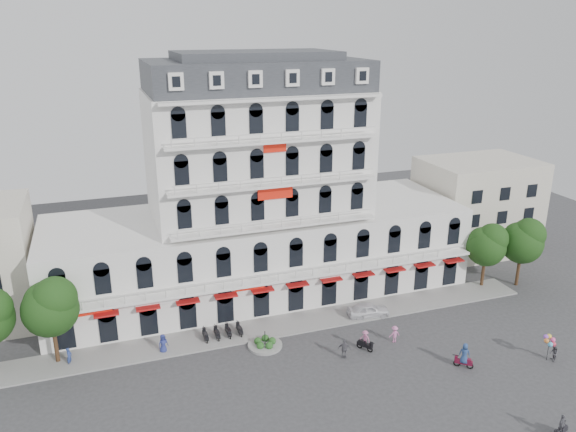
# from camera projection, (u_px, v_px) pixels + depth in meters

# --- Properties ---
(ground) EXTENTS (120.00, 120.00, 0.00)m
(ground) POSITION_uv_depth(u_px,v_px,m) (320.00, 376.00, 47.53)
(ground) COLOR #38383A
(ground) RESTS_ON ground
(sidewalk) EXTENTS (53.00, 4.00, 0.16)m
(sidewalk) POSITION_uv_depth(u_px,v_px,m) (285.00, 325.00, 55.55)
(sidewalk) COLOR gray
(sidewalk) RESTS_ON ground
(main_building) EXTENTS (45.00, 15.00, 25.80)m
(main_building) POSITION_uv_depth(u_px,v_px,m) (258.00, 204.00, 60.38)
(main_building) COLOR silver
(main_building) RESTS_ON ground
(flank_building_east) EXTENTS (14.00, 10.00, 12.00)m
(flank_building_east) POSITION_uv_depth(u_px,v_px,m) (476.00, 205.00, 72.78)
(flank_building_east) COLOR beige
(flank_building_east) RESTS_ON ground
(traffic_island) EXTENTS (3.20, 3.20, 1.60)m
(traffic_island) POSITION_uv_depth(u_px,v_px,m) (265.00, 344.00, 51.88)
(traffic_island) COLOR gray
(traffic_island) RESTS_ON ground
(parked_scooter_row) EXTENTS (4.40, 1.80, 1.10)m
(parked_scooter_row) POSITION_uv_depth(u_px,v_px,m) (223.00, 338.00, 53.42)
(parked_scooter_row) COLOR black
(parked_scooter_row) RESTS_ON ground
(tree_west_inner) EXTENTS (4.76, 4.76, 8.25)m
(tree_west_inner) POSITION_uv_depth(u_px,v_px,m) (50.00, 305.00, 47.65)
(tree_west_inner) COLOR #382314
(tree_west_inner) RESTS_ON ground
(tree_east_inner) EXTENTS (4.40, 4.37, 7.57)m
(tree_east_inner) POSITION_uv_depth(u_px,v_px,m) (487.00, 244.00, 62.23)
(tree_east_inner) COLOR #382314
(tree_east_inner) RESTS_ON ground
(tree_east_outer) EXTENTS (4.65, 4.65, 8.05)m
(tree_east_outer) POSITION_uv_depth(u_px,v_px,m) (523.00, 240.00, 62.47)
(tree_east_outer) COLOR #382314
(tree_east_outer) RESTS_ON ground
(parked_car) EXTENTS (4.50, 2.32, 1.46)m
(parked_car) POSITION_uv_depth(u_px,v_px,m) (368.00, 310.00, 57.07)
(parked_car) COLOR silver
(parked_car) RESTS_ON ground
(rider_east) EXTENTS (1.37, 1.24, 2.36)m
(rider_east) POSITION_uv_depth(u_px,v_px,m) (464.00, 355.00, 48.41)
(rider_east) COLOR maroon
(rider_east) RESTS_ON ground
(rider_northeast) EXTENTS (1.64, 0.83, 2.06)m
(rider_northeast) POSITION_uv_depth(u_px,v_px,m) (561.00, 427.00, 40.14)
(rider_northeast) COLOR black
(rider_northeast) RESTS_ON ground
(rider_center) EXTENTS (1.12, 1.48, 2.02)m
(rider_center) POSITION_uv_depth(u_px,v_px,m) (365.00, 340.00, 51.06)
(rider_center) COLOR black
(rider_center) RESTS_ON ground
(pedestrian_left) EXTENTS (1.06, 0.88, 1.85)m
(pedestrian_left) POSITION_uv_depth(u_px,v_px,m) (163.00, 344.00, 50.69)
(pedestrian_left) COLOR navy
(pedestrian_left) RESTS_ON ground
(pedestrian_mid) EXTENTS (1.20, 0.91, 1.89)m
(pedestrian_mid) POSITION_uv_depth(u_px,v_px,m) (344.00, 349.00, 49.88)
(pedestrian_mid) COLOR #5B5961
(pedestrian_mid) RESTS_ON ground
(pedestrian_right) EXTENTS (1.08, 0.63, 1.66)m
(pedestrian_right) POSITION_uv_depth(u_px,v_px,m) (395.00, 334.00, 52.45)
(pedestrian_right) COLOR #CD6CA8
(pedestrian_right) RESTS_ON ground
(pedestrian_far) EXTENTS (0.60, 0.72, 1.69)m
(pedestrian_far) POSITION_uv_depth(u_px,v_px,m) (69.00, 356.00, 48.89)
(pedestrian_far) COLOR navy
(pedestrian_far) RESTS_ON ground
(balloon_vendor) EXTENTS (1.39, 1.29, 2.45)m
(balloon_vendor) POSITION_uv_depth(u_px,v_px,m) (552.00, 348.00, 49.35)
(balloon_vendor) COLOR #54535B
(balloon_vendor) RESTS_ON ground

